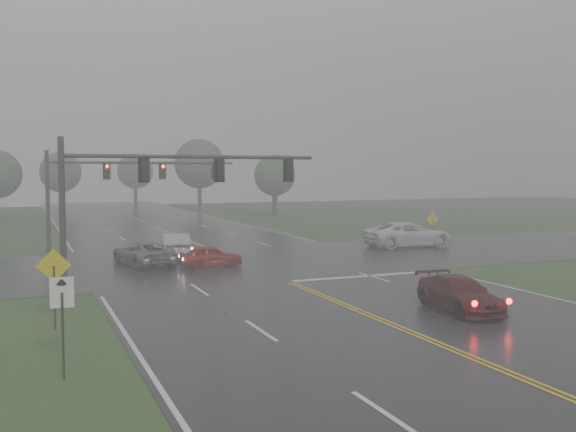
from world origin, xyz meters
name	(u,v)px	position (x,y,z in m)	size (l,w,h in m)	color
ground	(489,366)	(0.00, 0.00, 0.00)	(180.00, 180.00, 0.00)	#2B461E
main_road	(250,266)	(0.00, 20.00, 0.00)	(18.00, 160.00, 0.02)	black
cross_street	(239,262)	(0.00, 22.00, 0.00)	(120.00, 14.00, 0.02)	black
stop_bar	(370,276)	(4.50, 14.40, 0.00)	(8.50, 0.50, 0.01)	silver
sedan_maroon	(459,311)	(3.58, 5.97, 0.00)	(1.80, 4.42, 1.28)	#3D0B0C
sedan_red	(211,267)	(-2.11, 20.55, 0.00)	(1.42, 3.52, 1.20)	maroon
sedan_silver	(176,257)	(-3.05, 25.26, 0.00)	(1.60, 4.57, 1.51)	#AEB1B6
car_grey	(143,266)	(-5.49, 22.58, 0.00)	(2.26, 4.91, 1.36)	#5B5D63
pickup_white	(408,247)	(13.32, 24.35, 0.00)	(2.87, 6.23, 1.73)	white
signal_gantry_near	(147,185)	(-6.66, 14.64, 4.75)	(11.64, 0.30, 6.79)	black
signal_gantry_far	(110,180)	(-6.23, 30.70, 4.74)	(12.71, 0.34, 6.71)	black
sign_diamond_west	(54,275)	(-10.83, 8.80, 1.86)	(1.14, 0.17, 2.76)	black
sign_arrow_white	(62,308)	(-10.88, 3.22, 1.86)	(0.59, 0.11, 2.66)	black
sign_diamond_east	(432,223)	(15.38, 24.43, 1.65)	(1.02, 0.08, 2.45)	black
tree_ne_a	(199,164)	(9.98, 68.89, 6.31)	(6.53, 6.53, 9.60)	#382C24
tree_n_mid	(60,172)	(-6.92, 76.70, 5.20)	(5.39, 5.39, 7.91)	#382C24
tree_e_near	(275,175)	(16.55, 58.40, 4.83)	(5.02, 5.02, 7.37)	#382C24
tree_n_far	(135,171)	(4.70, 87.92, 5.31)	(5.51, 5.51, 8.09)	#382C24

